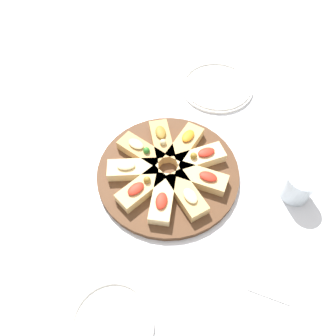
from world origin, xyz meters
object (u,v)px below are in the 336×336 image
at_px(plate_left, 112,324).
at_px(water_glass, 298,186).
at_px(serving_board, 168,173).
at_px(napkin_stack, 273,274).
at_px(plate_right, 217,87).

height_order(plate_left, water_glass, water_glass).
distance_m(serving_board, water_glass, 0.37).
relative_size(serving_board, plate_left, 2.16).
relative_size(serving_board, water_glass, 4.76).
bearing_deg(napkin_stack, plate_right, 32.55).
distance_m(water_glass, napkin_stack, 0.25).
bearing_deg(water_glass, plate_left, 150.53).
xyz_separation_m(serving_board, plate_right, (0.41, -0.00, -0.00)).
xyz_separation_m(serving_board, water_glass, (0.09, -0.35, 0.04)).
bearing_deg(plate_left, plate_right, 4.03).
distance_m(plate_right, water_glass, 0.47).
relative_size(serving_board, napkin_stack, 3.51).
xyz_separation_m(plate_right, napkin_stack, (-0.56, -0.36, -0.00)).
height_order(serving_board, water_glass, water_glass).
xyz_separation_m(water_glass, napkin_stack, (-0.25, -0.01, -0.04)).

